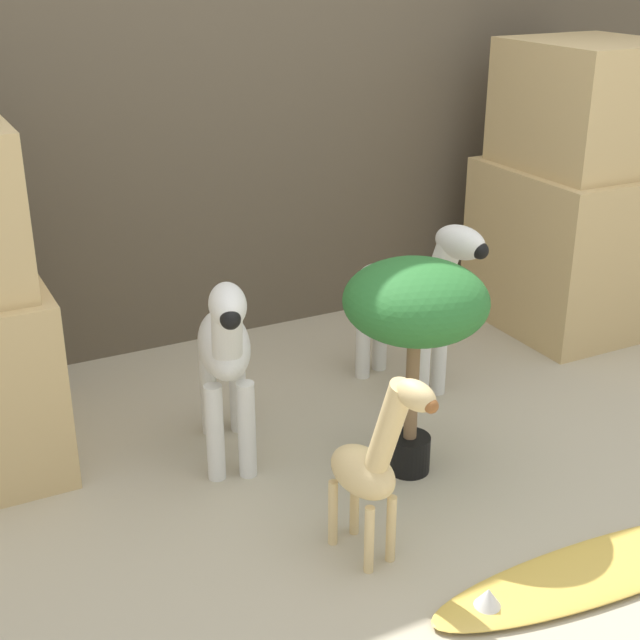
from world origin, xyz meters
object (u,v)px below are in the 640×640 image
(potted_palm_front, at_px, (416,309))
(surfboard, at_px, (600,569))
(zebra_right, at_px, (413,293))
(zebra_left, at_px, (225,352))
(giraffe_figurine, at_px, (373,461))

(potted_palm_front, height_order, surfboard, potted_palm_front)
(zebra_right, distance_m, zebra_left, 0.79)
(giraffe_figurine, bearing_deg, surfboard, -33.32)
(giraffe_figurine, distance_m, surfboard, 0.67)
(giraffe_figurine, bearing_deg, zebra_right, 51.56)
(zebra_right, relative_size, zebra_left, 1.00)
(potted_palm_front, bearing_deg, surfboard, -75.13)
(giraffe_figurine, height_order, surfboard, giraffe_figurine)
(zebra_left, bearing_deg, giraffe_figurine, -76.60)
(zebra_right, bearing_deg, surfboard, -96.27)
(zebra_right, relative_size, giraffe_figurine, 1.13)
(zebra_right, height_order, giraffe_figurine, zebra_right)
(zebra_left, relative_size, surfboard, 0.63)
(surfboard, bearing_deg, zebra_right, 83.73)
(surfboard, bearing_deg, zebra_left, 124.20)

